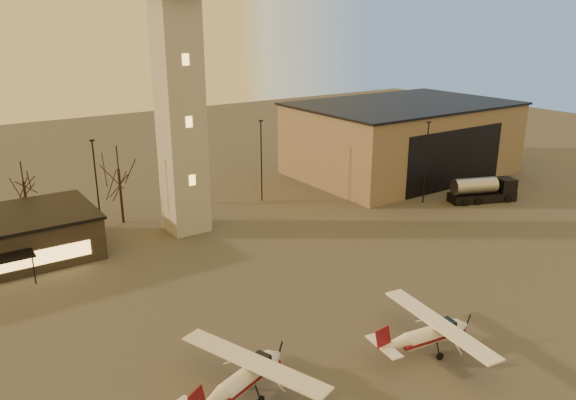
{
  "coord_description": "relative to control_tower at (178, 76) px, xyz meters",
  "views": [
    {
      "loc": [
        -22.97,
        -23.09,
        21.78
      ],
      "look_at": [
        1.64,
        13.0,
        7.58
      ],
      "focal_mm": 35.0,
      "sensor_mm": 36.0,
      "label": 1
    }
  ],
  "objects": [
    {
      "name": "cessna_rear",
      "position": [
        -8.58,
        -27.85,
        -15.31
      ],
      "size": [
        8.61,
        10.52,
        2.95
      ],
      "rotation": [
        0.0,
        0.0,
        0.35
      ],
      "color": "silver",
      "rests_on": "ground"
    },
    {
      "name": "hangar",
      "position": [
        36.0,
        3.98,
        -11.17
      ],
      "size": [
        30.6,
        20.6,
        10.3
      ],
      "color": "#816E54",
      "rests_on": "ground"
    },
    {
      "name": "control_tower",
      "position": [
        0.0,
        0.0,
        0.0
      ],
      "size": [
        6.8,
        6.8,
        32.6
      ],
      "color": "#9E9B95",
      "rests_on": "ground"
    },
    {
      "name": "tree_row",
      "position": [
        -13.7,
        9.16,
        -10.39
      ],
      "size": [
        37.2,
        9.2,
        8.8
      ],
      "color": "black",
      "rests_on": "ground"
    },
    {
      "name": "ground",
      "position": [
        0.0,
        -30.0,
        -16.33
      ],
      "size": [
        220.0,
        220.0,
        0.0
      ],
      "primitive_type": "plane",
      "color": "#3C3A37",
      "rests_on": "ground"
    },
    {
      "name": "fuel_truck",
      "position": [
        34.49,
        -11.69,
        -15.1
      ],
      "size": [
        8.64,
        5.23,
        3.09
      ],
      "rotation": [
        0.0,
        0.0,
        -0.37
      ],
      "color": "black",
      "rests_on": "ground"
    },
    {
      "name": "cessna_front",
      "position": [
        4.27,
        -30.92,
        -15.34
      ],
      "size": [
        8.35,
        10.52,
        2.89
      ],
      "rotation": [
        0.0,
        0.0,
        -0.14
      ],
      "color": "white",
      "rests_on": "ground"
    },
    {
      "name": "light_poles",
      "position": [
        0.5,
        1.0,
        -10.92
      ],
      "size": [
        58.5,
        12.25,
        10.14
      ],
      "color": "black",
      "rests_on": "ground"
    }
  ]
}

